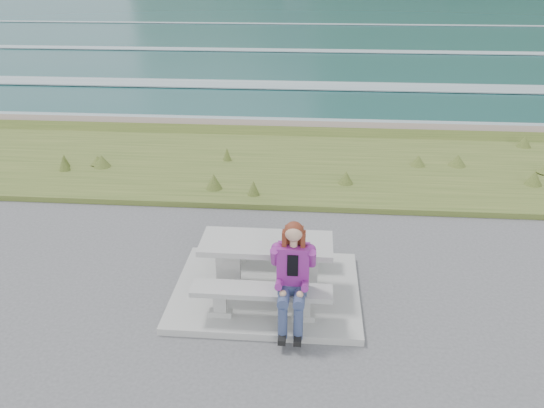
% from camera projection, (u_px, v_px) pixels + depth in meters
% --- Properties ---
extents(concrete_slab, '(2.60, 2.10, 0.10)m').
position_uv_depth(concrete_slab, '(267.00, 290.00, 7.54)').
color(concrete_slab, '#AFAFA9').
rests_on(concrete_slab, ground).
extents(picnic_table, '(1.80, 0.75, 0.75)m').
position_uv_depth(picnic_table, '(267.00, 252.00, 7.28)').
color(picnic_table, '#AFAFA9').
rests_on(picnic_table, concrete_slab).
extents(bench_landward, '(1.80, 0.35, 0.45)m').
position_uv_depth(bench_landward, '(262.00, 295.00, 6.74)').
color(bench_landward, '#AFAFA9').
rests_on(bench_landward, concrete_slab).
extents(bench_seaward, '(1.80, 0.35, 0.45)m').
position_uv_depth(bench_seaward, '(271.00, 242.00, 8.01)').
color(bench_seaward, '#AFAFA9').
rests_on(bench_seaward, concrete_slab).
extents(grass_verge, '(160.00, 4.50, 0.22)m').
position_uv_depth(grass_verge, '(287.00, 169.00, 12.09)').
color(grass_verge, '#3C551F').
rests_on(grass_verge, ground).
extents(shore_drop, '(160.00, 0.80, 2.20)m').
position_uv_depth(shore_drop, '(293.00, 131.00, 14.71)').
color(shore_drop, '#635A4A').
rests_on(shore_drop, ground).
extents(ocean, '(1600.00, 1600.00, 0.09)m').
position_uv_depth(ocean, '(306.00, 74.00, 31.00)').
color(ocean, '#1B4C4D').
rests_on(ocean, ground).
extents(seated_woman, '(0.40, 0.69, 1.39)m').
position_uv_depth(seated_woman, '(292.00, 292.00, 6.52)').
color(seated_woman, navy).
rests_on(seated_woman, concrete_slab).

